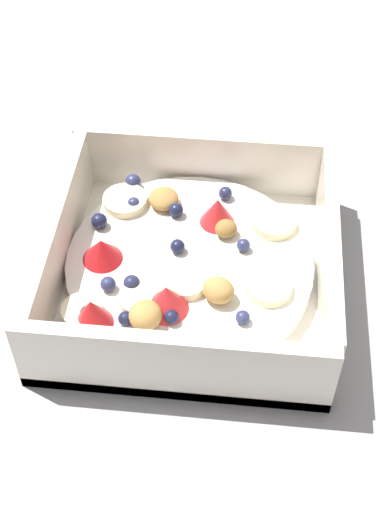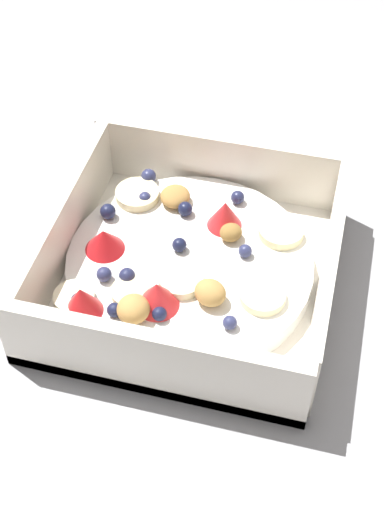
% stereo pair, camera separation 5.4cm
% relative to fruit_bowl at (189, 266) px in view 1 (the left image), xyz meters
% --- Properties ---
extents(ground_plane, '(2.40, 2.40, 0.00)m').
position_rel_fruit_bowl_xyz_m(ground_plane, '(-0.00, 0.00, -0.02)').
color(ground_plane, '#9E9EA3').
extents(fruit_bowl, '(0.21, 0.21, 0.06)m').
position_rel_fruit_bowl_xyz_m(fruit_bowl, '(0.00, 0.00, 0.00)').
color(fruit_bowl, white).
rests_on(fruit_bowl, ground).
extents(spoon, '(0.11, 0.16, 0.01)m').
position_rel_fruit_bowl_xyz_m(spoon, '(0.12, -0.01, -0.02)').
color(spoon, silver).
rests_on(spoon, ground).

